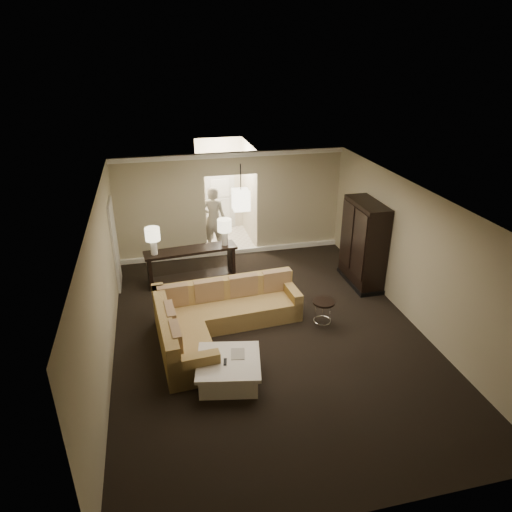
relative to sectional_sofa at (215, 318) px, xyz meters
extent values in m
plane|color=black|center=(1.03, -0.26, -0.35)|extent=(8.00, 8.00, 0.00)
cube|color=#BCAD8E|center=(1.03, 3.74, 1.05)|extent=(6.00, 0.04, 2.80)
cube|color=#BCAD8E|center=(1.03, -4.26, 1.05)|extent=(6.00, 0.04, 2.80)
cube|color=#BCAD8E|center=(-1.97, -0.26, 1.05)|extent=(0.04, 8.00, 2.80)
cube|color=#BCAD8E|center=(4.03, -0.26, 1.05)|extent=(0.04, 8.00, 2.80)
cube|color=silver|center=(1.03, -0.26, 2.45)|extent=(6.00, 8.00, 0.02)
cube|color=white|center=(1.03, 3.69, 2.38)|extent=(6.00, 0.10, 0.12)
cube|color=white|center=(1.03, 3.69, -0.29)|extent=(6.00, 0.10, 0.12)
cube|color=silver|center=(-1.94, 2.54, 0.70)|extent=(0.05, 0.90, 2.10)
cube|color=silver|center=(1.03, 4.74, -0.35)|extent=(1.40, 2.00, 0.01)
cube|color=beige|center=(0.33, 4.74, 1.05)|extent=(0.04, 2.00, 2.80)
cube|color=beige|center=(1.73, 4.74, 1.05)|extent=(0.04, 2.00, 2.80)
cube|color=beige|center=(1.03, 5.74, 1.05)|extent=(1.40, 0.04, 2.80)
cube|color=silver|center=(1.03, 5.71, 0.70)|extent=(0.90, 0.05, 2.10)
cube|color=brown|center=(0.33, 0.34, -0.15)|extent=(3.00, 1.10, 0.41)
cube|color=brown|center=(-0.62, -0.86, -0.15)|extent=(0.98, 1.44, 0.41)
cube|color=brown|center=(0.30, 0.67, 0.29)|extent=(2.96, 0.45, 0.45)
cube|color=brown|center=(-0.98, -0.39, 0.29)|extent=(0.41, 2.37, 0.45)
cube|color=brown|center=(1.70, 0.44, -0.05)|extent=(0.26, 0.90, 0.61)
cube|color=brown|center=(-0.57, -1.45, -0.05)|extent=(0.90, 0.26, 0.61)
cube|color=#8D6F4B|center=(-0.77, 0.54, 0.31)|extent=(0.62, 0.20, 0.45)
cube|color=#8D6F4B|center=(-0.03, 0.59, 0.31)|extent=(0.62, 0.20, 0.45)
cube|color=#8D6F4B|center=(0.70, 0.65, 0.31)|extent=(0.62, 0.20, 0.45)
cube|color=#8D6F4B|center=(1.43, 0.70, 0.31)|extent=(0.62, 0.20, 0.45)
cube|color=#8D6F4B|center=(-0.87, -0.28, 0.31)|extent=(0.20, 0.60, 0.45)
cube|color=#8D6F4B|center=(-0.82, -0.97, 0.31)|extent=(0.20, 0.60, 0.45)
cube|color=silver|center=(0.01, -1.46, -0.17)|extent=(1.12, 1.12, 0.36)
cube|color=silver|center=(0.01, -1.46, 0.04)|extent=(1.25, 1.25, 0.06)
cube|color=black|center=(-0.05, -1.50, 0.08)|extent=(0.08, 0.18, 0.02)
cube|color=beige|center=(0.20, -1.33, 0.08)|extent=(0.29, 0.36, 0.01)
cube|color=black|center=(-0.22, 2.35, 0.47)|extent=(2.23, 0.72, 0.06)
cube|color=black|center=(-1.21, 2.24, 0.05)|extent=(0.13, 0.45, 0.80)
cube|color=black|center=(0.77, 2.45, 0.05)|extent=(0.13, 0.45, 0.80)
cube|color=black|center=(-0.22, 2.35, -0.23)|extent=(2.13, 0.66, 0.04)
cube|color=black|center=(3.73, 1.34, 0.67)|extent=(0.56, 1.36, 2.04)
cube|color=black|center=(3.44, 1.00, 0.81)|extent=(0.03, 0.60, 1.55)
cube|color=black|center=(3.44, 1.68, 0.81)|extent=(0.03, 0.60, 1.55)
cube|color=black|center=(3.73, 1.34, -0.30)|extent=(0.60, 1.42, 0.10)
cylinder|color=black|center=(2.18, -0.20, 0.19)|extent=(0.45, 0.45, 0.04)
torus|color=silver|center=(2.18, -0.20, -0.25)|extent=(0.37, 0.37, 0.02)
cylinder|color=silver|center=(2.36, -0.18, -0.09)|extent=(0.02, 0.02, 0.53)
cylinder|color=silver|center=(2.08, -0.07, -0.09)|extent=(0.02, 0.02, 0.53)
cylinder|color=silver|center=(2.12, -0.36, -0.09)|extent=(0.02, 0.02, 0.53)
cylinder|color=white|center=(-1.07, 2.26, 0.67)|extent=(0.16, 0.16, 0.35)
cylinder|color=#FFF2BF|center=(-1.07, 2.26, 0.99)|extent=(0.34, 0.34, 0.30)
cylinder|color=white|center=(0.62, 2.43, 0.67)|extent=(0.16, 0.16, 0.35)
cylinder|color=#FFF2BF|center=(0.62, 2.43, 0.99)|extent=(0.34, 0.34, 0.30)
cylinder|color=black|center=(1.03, 2.44, 2.15)|extent=(0.02, 0.02, 0.60)
cube|color=beige|center=(1.03, 2.44, 1.60)|extent=(0.38, 0.38, 0.48)
imported|color=beige|center=(0.58, 4.04, 0.67)|extent=(0.87, 0.75, 2.04)
camera|label=1|loc=(-0.95, -7.62, 4.91)|focal=32.00mm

